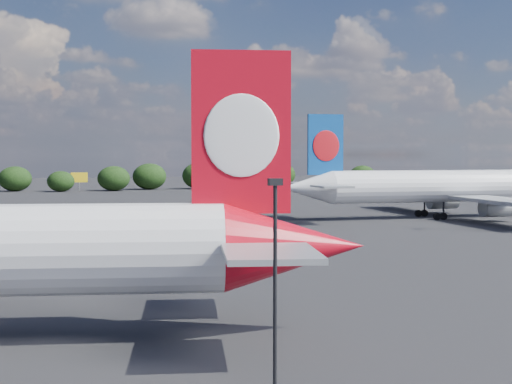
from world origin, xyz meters
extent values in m
plane|color=black|center=(0.00, 60.00, 0.00)|extent=(500.00, 500.00, 0.00)
cone|color=red|center=(14.46, -0.89, 5.37)|extent=(9.50, 6.99, 5.37)
cube|color=red|center=(11.30, -0.24, 12.24)|extent=(5.89, 1.72, 9.66)
ellipsoid|color=white|center=(11.24, -0.55, 12.04)|extent=(4.46, 1.12, 4.94)
ellipsoid|color=white|center=(11.37, 0.08, 12.04)|extent=(4.46, 1.12, 4.94)
cube|color=gray|center=(11.16, -6.24, 5.80)|extent=(6.03, 7.28, 0.32)
cube|color=gray|center=(13.55, 5.33, 5.80)|extent=(6.03, 7.28, 0.32)
cylinder|color=white|center=(67.06, 66.52, 5.52)|extent=(42.11, 7.32, 5.52)
cone|color=white|center=(41.72, 67.61, 5.52)|extent=(9.05, 5.89, 5.52)
cube|color=#0D4796|center=(45.02, 67.47, 12.57)|extent=(6.08, 0.81, 9.93)
ellipsoid|color=red|center=(45.01, 67.14, 12.38)|extent=(4.64, 0.42, 5.07)
ellipsoid|color=red|center=(45.04, 67.80, 12.38)|extent=(4.64, 0.42, 5.07)
cube|color=gray|center=(43.66, 61.46, 5.96)|extent=(5.24, 6.83, 0.33)
cube|color=gray|center=(44.18, 73.58, 5.96)|extent=(5.24, 6.83, 0.33)
cube|color=gray|center=(68.65, 52.10, 3.75)|extent=(8.12, 22.35, 0.61)
cube|color=gray|center=(69.89, 80.75, 3.75)|extent=(8.12, 22.35, 0.61)
cylinder|color=gray|center=(71.09, 57.51, 2.32)|extent=(5.64, 3.21, 2.98)
cube|color=gray|center=(71.09, 57.51, 3.09)|extent=(2.44, 0.44, 1.32)
cylinder|color=gray|center=(71.85, 75.14, 2.32)|extent=(5.64, 3.21, 2.98)
cube|color=gray|center=(71.85, 75.14, 3.09)|extent=(2.44, 0.44, 1.32)
cylinder|color=black|center=(64.72, 63.31, 1.65)|extent=(0.32, 0.32, 2.76)
cylinder|color=black|center=(64.72, 63.31, 0.61)|extent=(1.23, 0.55, 1.21)
cylinder|color=black|center=(63.50, 63.36, 0.61)|extent=(1.23, 0.55, 1.21)
cylinder|color=black|center=(65.00, 69.92, 1.65)|extent=(0.32, 0.32, 2.76)
cylinder|color=black|center=(65.00, 69.92, 0.61)|extent=(1.23, 0.55, 1.21)
cylinder|color=black|center=(63.79, 69.97, 0.61)|extent=(1.23, 0.55, 1.21)
cylinder|color=black|center=(8.51, -14.82, 4.85)|extent=(0.16, 0.16, 9.70)
cube|color=black|center=(8.51, -14.82, 9.85)|extent=(0.55, 0.30, 0.28)
cube|color=yellow|center=(12.00, 182.00, 4.00)|extent=(5.00, 0.30, 3.00)
cylinder|color=gray|center=(12.00, 182.00, 1.25)|extent=(0.30, 0.30, 2.50)
ellipsoid|color=black|center=(-6.57, 182.70, 3.73)|extent=(9.70, 8.21, 7.47)
ellipsoid|color=black|center=(6.38, 176.25, 3.05)|extent=(7.94, 6.71, 6.10)
ellipsoid|color=black|center=(21.84, 176.76, 3.76)|extent=(9.77, 8.27, 7.52)
ellipsoid|color=black|center=(33.45, 182.08, 4.10)|extent=(10.65, 9.01, 8.19)
ellipsoid|color=black|center=(49.16, 181.17, 4.22)|extent=(10.97, 9.28, 8.44)
ellipsoid|color=black|center=(64.79, 177.28, 2.81)|extent=(7.31, 6.18, 5.62)
ellipsoid|color=black|center=(76.53, 182.45, 4.27)|extent=(11.10, 9.39, 8.53)
ellipsoid|color=black|center=(92.57, 177.61, 3.19)|extent=(8.31, 7.03, 6.39)
ellipsoid|color=black|center=(107.10, 182.75, 3.62)|extent=(9.41, 7.96, 7.24)
camera|label=1|loc=(-0.35, -41.04, 10.91)|focal=50.00mm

